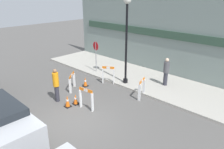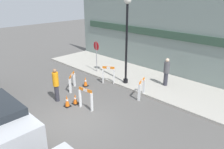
# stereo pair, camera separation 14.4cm
# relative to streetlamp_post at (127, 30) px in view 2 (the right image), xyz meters

# --- Properties ---
(ground_plane) EXTENTS (60.00, 60.00, 0.00)m
(ground_plane) POSITION_rel_streetlamp_post_xyz_m (1.04, -5.00, -3.42)
(ground_plane) COLOR #565451
(sidewalk_slab) EXTENTS (18.00, 3.75, 0.12)m
(sidewalk_slab) POSITION_rel_streetlamp_post_xyz_m (1.04, 1.38, -3.36)
(sidewalk_slab) COLOR #ADA89E
(sidewalk_slab) RESTS_ON ground_plane
(storefront_facade) EXTENTS (18.00, 0.22, 5.50)m
(storefront_facade) POSITION_rel_streetlamp_post_xyz_m (1.04, 3.32, -0.67)
(storefront_facade) COLOR gray
(storefront_facade) RESTS_ON ground_plane
(streetlamp_post) EXTENTS (0.44, 0.44, 5.13)m
(streetlamp_post) POSITION_rel_streetlamp_post_xyz_m (0.00, 0.00, 0.00)
(streetlamp_post) COLOR black
(streetlamp_post) RESTS_ON sidewalk_slab
(stop_sign) EXTENTS (0.60, 0.09, 2.15)m
(stop_sign) POSITION_rel_streetlamp_post_xyz_m (-2.82, 0.11, -1.86)
(stop_sign) COLOR gray
(stop_sign) RESTS_ON sidewalk_slab
(barricade_0) EXTENTS (0.82, 0.27, 1.11)m
(barricade_0) POSITION_rel_streetlamp_post_xyz_m (0.62, -3.68, -2.83)
(barricade_0) COLOR white
(barricade_0) RESTS_ON ground_plane
(barricade_1) EXTENTS (0.38, 0.82, 1.08)m
(barricade_1) POSITION_rel_streetlamp_post_xyz_m (1.83, -0.79, -2.84)
(barricade_1) COLOR white
(barricade_1) RESTS_ON ground_plane
(barricade_2) EXTENTS (0.71, 0.52, 1.14)m
(barricade_2) POSITION_rel_streetlamp_post_xyz_m (-0.86, -0.65, -2.82)
(barricade_2) COLOR white
(barricade_2) RESTS_ON ground_plane
(barricade_3) EXTENTS (0.73, 0.86, 1.01)m
(barricade_3) POSITION_rel_streetlamp_post_xyz_m (-1.73, -2.78, -2.86)
(barricade_3) COLOR white
(barricade_3) RESTS_ON ground_plane
(traffic_cone_0) EXTENTS (0.30, 0.30, 0.57)m
(traffic_cone_0) POSITION_rel_streetlamp_post_xyz_m (-0.18, -3.74, -3.15)
(traffic_cone_0) COLOR black
(traffic_cone_0) RESTS_ON ground_plane
(traffic_cone_1) EXTENTS (0.30, 0.30, 0.61)m
(traffic_cone_1) POSITION_rel_streetlamp_post_xyz_m (-1.58, -1.93, -3.13)
(traffic_cone_1) COLOR black
(traffic_cone_1) RESTS_ON ground_plane
(traffic_cone_2) EXTENTS (0.30, 0.30, 0.64)m
(traffic_cone_2) POSITION_rel_streetlamp_post_xyz_m (-0.25, -4.19, -3.11)
(traffic_cone_2) COLOR black
(traffic_cone_2) RESTS_ON ground_plane
(person_worker) EXTENTS (0.42, 0.42, 1.81)m
(person_worker) POSITION_rel_streetlamp_post_xyz_m (-1.14, -4.20, -2.43)
(person_worker) COLOR #33333D
(person_worker) RESTS_ON ground_plane
(person_pedestrian) EXTENTS (0.43, 0.43, 1.70)m
(person_pedestrian) POSITION_rel_streetlamp_post_xyz_m (1.99, 1.39, -2.39)
(person_pedestrian) COLOR #33333D
(person_pedestrian) RESTS_ON sidewalk_slab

